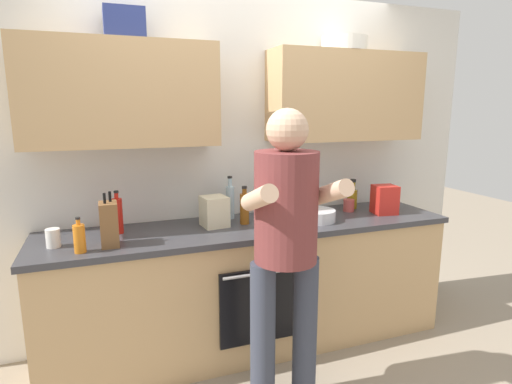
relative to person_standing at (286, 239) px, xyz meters
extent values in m
plane|color=gray|center=(0.05, 0.66, -1.00)|extent=(12.00, 12.00, 0.00)
cube|color=silver|center=(0.05, 1.02, 0.25)|extent=(4.00, 0.06, 2.50)
cube|color=tan|center=(-0.76, 0.83, 0.77)|extent=(1.19, 0.32, 0.65)
cube|color=tan|center=(0.86, 0.83, 0.77)|extent=(1.19, 0.32, 0.65)
cylinder|color=silver|center=(0.82, 0.83, 1.15)|extent=(0.33, 0.33, 0.10)
cube|color=navy|center=(-0.72, 0.83, 1.19)|extent=(0.24, 0.20, 0.18)
cube|color=tan|center=(0.05, 0.66, -0.57)|extent=(2.80, 0.60, 0.86)
cube|color=#38383D|center=(0.05, 0.66, -0.12)|extent=(2.84, 0.64, 0.04)
cube|color=black|center=(0.00, 0.35, -0.55)|extent=(0.56, 0.02, 0.50)
cylinder|color=silver|center=(0.00, 0.33, -0.32)|extent=(0.52, 0.02, 0.02)
cylinder|color=#383D4C|center=(-0.13, 0.00, -0.56)|extent=(0.14, 0.14, 0.88)
cylinder|color=#383D4C|center=(0.13, 0.00, -0.56)|extent=(0.14, 0.14, 0.88)
cylinder|color=brown|center=(0.00, 0.00, 0.17)|extent=(0.34, 0.34, 0.59)
sphere|color=#D8AD8C|center=(0.00, 0.00, 0.58)|extent=(0.22, 0.22, 0.22)
cylinder|color=#D8AD8C|center=(-0.20, -0.12, 0.26)|extent=(0.09, 0.31, 0.19)
cylinder|color=#D8AD8C|center=(0.20, -0.12, 0.26)|extent=(0.09, 0.31, 0.19)
cylinder|color=orange|center=(-1.05, 0.46, -0.02)|extent=(0.06, 0.06, 0.16)
cylinder|color=orange|center=(-1.05, 0.46, 0.07)|extent=(0.02, 0.02, 0.03)
cylinder|color=black|center=(-1.05, 0.46, 0.09)|extent=(0.03, 0.03, 0.01)
cylinder|color=red|center=(-0.83, 0.77, 0.01)|extent=(0.06, 0.06, 0.23)
cylinder|color=red|center=(-0.83, 0.77, 0.14)|extent=(0.03, 0.03, 0.04)
cylinder|color=black|center=(-0.83, 0.77, 0.17)|extent=(0.03, 0.03, 0.01)
cylinder|color=olive|center=(0.96, 0.84, -0.03)|extent=(0.08, 0.08, 0.15)
cylinder|color=olive|center=(0.96, 0.84, 0.08)|extent=(0.04, 0.04, 0.07)
cylinder|color=black|center=(0.96, 0.84, 0.12)|extent=(0.05, 0.05, 0.02)
cylinder|color=#8C4C14|center=(0.00, 0.70, 0.00)|extent=(0.06, 0.06, 0.21)
cylinder|color=#8C4C14|center=(0.00, 0.70, 0.13)|extent=(0.03, 0.03, 0.04)
cylinder|color=black|center=(0.00, 0.70, 0.16)|extent=(0.04, 0.04, 0.02)
cylinder|color=silver|center=(-0.05, 0.88, 0.01)|extent=(0.06, 0.06, 0.23)
cylinder|color=silver|center=(-0.05, 0.88, 0.16)|extent=(0.03, 0.03, 0.06)
cylinder|color=black|center=(-0.05, 0.88, 0.20)|extent=(0.03, 0.03, 0.01)
cylinder|color=white|center=(-1.20, 0.62, -0.05)|extent=(0.08, 0.08, 0.11)
cylinder|color=#BF4C47|center=(0.88, 0.76, -0.06)|extent=(0.08, 0.08, 0.09)
cylinder|color=silver|center=(0.51, 0.60, -0.06)|extent=(0.27, 0.27, 0.08)
cube|color=brown|center=(-0.89, 0.53, 0.03)|extent=(0.10, 0.14, 0.26)
cylinder|color=black|center=(-0.90, 0.51, 0.19)|extent=(0.02, 0.02, 0.06)
cylinder|color=black|center=(-0.87, 0.55, 0.19)|extent=(0.02, 0.02, 0.06)
cube|color=beige|center=(-0.21, 0.72, 0.00)|extent=(0.18, 0.19, 0.21)
cube|color=red|center=(1.09, 0.61, 0.01)|extent=(0.19, 0.18, 0.22)
camera|label=1|loc=(-0.89, -1.95, 0.69)|focal=29.28mm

